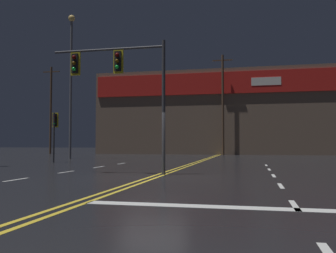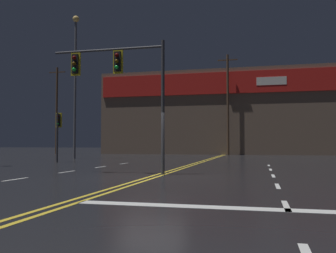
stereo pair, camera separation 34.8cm
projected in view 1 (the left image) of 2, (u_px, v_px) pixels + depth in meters
ground_plane at (152, 178)px, 13.72m from camera, size 200.00×200.00×0.00m
road_markings at (166, 181)px, 12.58m from camera, size 13.07×60.00×0.01m
traffic_signal_median at (117, 73)px, 15.57m from camera, size 4.91×0.36×5.46m
traffic_signal_corner_northwest at (55, 126)px, 25.07m from camera, size 0.42×0.36×3.34m
streetlight_far_left at (71, 70)px, 31.68m from camera, size 0.56×0.56×12.22m
building_backdrop at (222, 114)px, 47.38m from camera, size 29.98×10.23×9.89m
utility_pole_row at (218, 105)px, 41.75m from camera, size 43.41×0.26×11.20m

